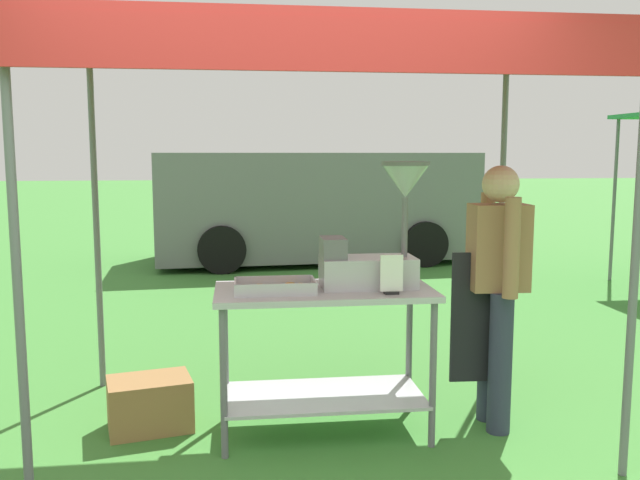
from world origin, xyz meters
TOP-DOWN VIEW (x-y plane):
  - ground_plane at (0.00, 6.00)m, footprint 70.00×70.00m
  - stall_canopy at (0.27, 1.46)m, footprint 3.19×1.95m
  - donut_cart at (0.27, 1.36)m, footprint 1.28×0.63m
  - donut_tray at (-0.02, 1.29)m, footprint 0.46×0.27m
  - donut_fryer at (0.60, 1.38)m, footprint 0.64×0.28m
  - menu_sign at (0.63, 1.16)m, footprint 0.13×0.05m
  - vendor at (1.32, 1.34)m, footprint 0.46×0.53m
  - supply_crate at (-0.78, 1.55)m, footprint 0.56×0.45m
  - van_grey at (0.99, 7.97)m, footprint 4.97×2.36m

SIDE VIEW (x-z plane):
  - ground_plane at x=0.00m, z-range 0.00..0.00m
  - supply_crate at x=-0.78m, z-range 0.00..0.32m
  - donut_cart at x=0.27m, z-range 0.20..1.08m
  - van_grey at x=0.99m, z-range 0.03..1.72m
  - vendor at x=1.32m, z-range 0.10..1.71m
  - donut_tray at x=-0.02m, z-range 0.88..0.95m
  - menu_sign at x=0.63m, z-range 0.87..1.10m
  - donut_fryer at x=0.60m, z-range 0.80..1.55m
  - stall_canopy at x=0.27m, z-range 1.07..3.39m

